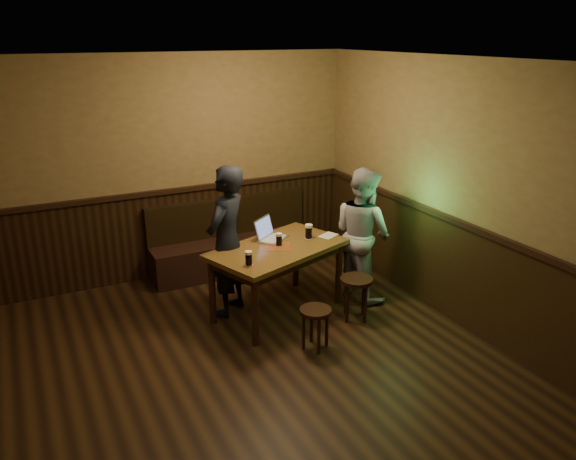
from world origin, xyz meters
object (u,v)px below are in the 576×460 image
(bench, at_px, (233,247))
(laptop, at_px, (269,234))
(pub_table, at_px, (278,256))
(stool_right, at_px, (356,286))
(person_suit, at_px, (227,241))
(pint_mid, at_px, (279,239))
(person_grey, at_px, (362,233))
(pint_left, at_px, (249,258))
(pint_right, at_px, (309,231))
(stool_left, at_px, (315,317))

(bench, distance_m, laptop, 1.24)
(pub_table, bearing_deg, laptop, 66.38)
(bench, xyz_separation_m, stool_right, (0.71, -1.89, 0.08))
(laptop, distance_m, person_suit, 0.51)
(bench, distance_m, pint_mid, 1.46)
(bench, bearing_deg, laptop, -89.02)
(person_grey, bearing_deg, pint_left, 92.42)
(bench, height_order, person_suit, person_suit)
(pint_mid, bearing_deg, laptop, 92.46)
(bench, xyz_separation_m, pint_left, (-0.48, -1.71, 0.56))
(pint_right, bearing_deg, laptop, 156.34)
(pint_mid, bearing_deg, bench, 91.24)
(bench, distance_m, pint_left, 1.86)
(laptop, xyz_separation_m, person_grey, (1.07, -0.29, -0.07))
(stool_left, xyz_separation_m, stool_right, (0.70, 0.34, 0.04))
(pint_mid, bearing_deg, person_suit, 154.41)
(pub_table, bearing_deg, bench, 70.64)
(pub_table, bearing_deg, person_grey, -21.18)
(pint_mid, distance_m, person_suit, 0.57)
(pint_left, bearing_deg, pint_right, 24.20)
(bench, distance_m, person_suit, 1.32)
(pint_right, xyz_separation_m, person_grey, (0.66, -0.11, -0.09))
(pint_mid, relative_size, person_grey, 0.09)
(stool_left, relative_size, pint_left, 2.88)
(pint_left, xyz_separation_m, pint_mid, (0.51, 0.36, -0.00))
(person_suit, distance_m, person_grey, 1.60)
(bench, height_order, pub_table, bench)
(pint_mid, xyz_separation_m, person_grey, (1.06, -0.06, -0.08))
(stool_left, relative_size, pint_right, 2.57)
(pint_right, relative_size, laptop, 0.38)
(laptop, relative_size, person_suit, 0.26)
(bench, xyz_separation_m, person_suit, (-0.49, -1.10, 0.54))
(stool_left, distance_m, person_grey, 1.43)
(person_suit, relative_size, person_grey, 1.08)
(pub_table, distance_m, person_grey, 1.09)
(pub_table, xyz_separation_m, pint_mid, (0.03, 0.02, 0.18))
(pint_right, xyz_separation_m, person_suit, (-0.92, 0.19, -0.03))
(pub_table, distance_m, laptop, 0.31)
(bench, bearing_deg, pint_left, -105.74)
(stool_left, relative_size, laptop, 0.99)
(pub_table, relative_size, pint_left, 11.22)
(person_grey, bearing_deg, person_suit, 70.73)
(stool_right, height_order, person_suit, person_suit)
(stool_left, relative_size, stool_right, 0.89)
(bench, height_order, pint_mid, bench)
(laptop, height_order, person_suit, person_suit)
(bench, xyz_separation_m, laptop, (0.02, -1.12, 0.55))
(pint_mid, xyz_separation_m, person_suit, (-0.52, 0.25, -0.02))
(person_suit, bearing_deg, pint_left, 49.66)
(stool_left, xyz_separation_m, person_grey, (1.08, 0.82, 0.44))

